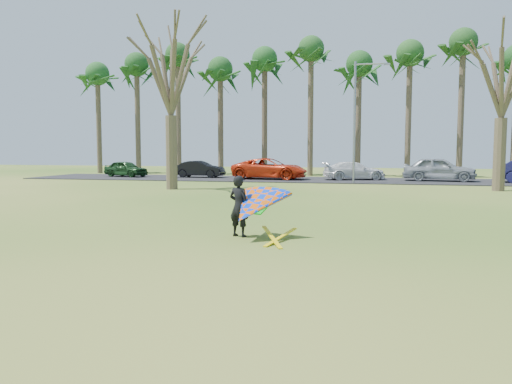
% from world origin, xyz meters
% --- Properties ---
extents(ground, '(100.00, 100.00, 0.00)m').
position_xyz_m(ground, '(0.00, 0.00, 0.00)').
color(ground, '#1E5412').
rests_on(ground, ground).
extents(parking_strip, '(46.00, 7.00, 0.06)m').
position_xyz_m(parking_strip, '(0.00, 25.00, 0.03)').
color(parking_strip, black).
rests_on(parking_strip, ground).
extents(palm_0, '(4.84, 4.84, 10.84)m').
position_xyz_m(palm_0, '(-22.00, 31.00, 9.17)').
color(palm_0, '#4B3C2D').
rests_on(palm_0, ground).
extents(palm_1, '(4.84, 4.84, 11.54)m').
position_xyz_m(palm_1, '(-18.00, 31.00, 9.85)').
color(palm_1, brown).
rests_on(palm_1, ground).
extents(palm_2, '(4.84, 4.84, 12.24)m').
position_xyz_m(palm_2, '(-14.00, 31.00, 10.52)').
color(palm_2, brown).
rests_on(palm_2, ground).
extents(palm_3, '(4.84, 4.84, 10.84)m').
position_xyz_m(palm_3, '(-10.00, 31.00, 9.17)').
color(palm_3, '#47372A').
rests_on(palm_3, ground).
extents(palm_4, '(4.84, 4.84, 11.54)m').
position_xyz_m(palm_4, '(-6.00, 31.00, 9.85)').
color(palm_4, '#453529').
rests_on(palm_4, ground).
extents(palm_5, '(4.84, 4.84, 12.24)m').
position_xyz_m(palm_5, '(-2.00, 31.00, 10.52)').
color(palm_5, brown).
rests_on(palm_5, ground).
extents(palm_6, '(4.84, 4.84, 10.84)m').
position_xyz_m(palm_6, '(2.00, 31.00, 9.17)').
color(palm_6, brown).
rests_on(palm_6, ground).
extents(palm_7, '(4.84, 4.84, 11.54)m').
position_xyz_m(palm_7, '(6.00, 31.00, 9.85)').
color(palm_7, '#4E3F2F').
rests_on(palm_7, ground).
extents(palm_8, '(4.84, 4.84, 12.24)m').
position_xyz_m(palm_8, '(10.00, 31.00, 10.52)').
color(palm_8, '#4D3C2E').
rests_on(palm_8, ground).
extents(bare_tree_left, '(6.60, 6.60, 9.70)m').
position_xyz_m(bare_tree_left, '(-8.00, 15.00, 6.92)').
color(bare_tree_left, brown).
rests_on(bare_tree_left, ground).
extents(bare_tree_right, '(6.27, 6.27, 9.21)m').
position_xyz_m(bare_tree_right, '(10.00, 18.00, 6.57)').
color(bare_tree_right, '#483A2B').
rests_on(bare_tree_right, ground).
extents(streetlight, '(2.28, 0.18, 8.00)m').
position_xyz_m(streetlight, '(2.16, 22.00, 4.46)').
color(streetlight, gray).
rests_on(streetlight, ground).
extents(car_0, '(4.04, 2.51, 1.28)m').
position_xyz_m(car_0, '(-16.23, 25.15, 0.70)').
color(car_0, '#173B18').
rests_on(car_0, parking_strip).
extents(car_1, '(3.97, 1.47, 1.30)m').
position_xyz_m(car_1, '(-10.06, 25.54, 0.71)').
color(car_1, black).
rests_on(car_1, parking_strip).
extents(car_2, '(5.76, 3.01, 1.55)m').
position_xyz_m(car_2, '(-4.24, 24.64, 0.83)').
color(car_2, red).
rests_on(car_2, parking_strip).
extents(car_3, '(4.82, 3.01, 1.30)m').
position_xyz_m(car_3, '(1.92, 25.33, 0.71)').
color(car_3, white).
rests_on(car_3, parking_strip).
extents(car_4, '(5.11, 2.52, 1.67)m').
position_xyz_m(car_4, '(7.78, 25.20, 0.90)').
color(car_4, '#92999E').
rests_on(car_4, parking_strip).
extents(kite_flyer, '(2.13, 2.39, 2.02)m').
position_xyz_m(kite_flyer, '(0.21, 0.68, 0.84)').
color(kite_flyer, black).
rests_on(kite_flyer, ground).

